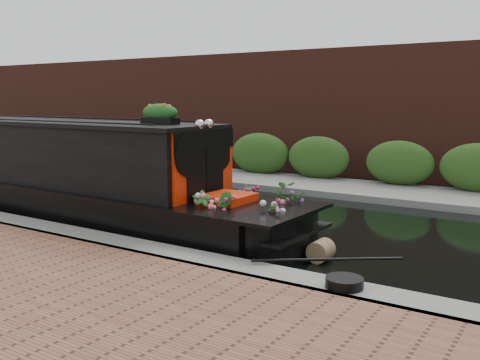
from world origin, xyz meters
The scene contains 8 objects.
ground centered at (0.00, 0.00, 0.00)m, with size 80.00×80.00×0.00m, color black.
near_bank_coping centered at (0.00, -3.30, 0.00)m, with size 40.00×0.60×0.50m, color slate.
far_bank_path centered at (0.00, 4.20, 0.00)m, with size 40.00×2.40×0.34m, color slate.
far_hedge centered at (0.00, 5.10, 0.00)m, with size 40.00×1.10×2.80m, color #294D19.
far_brick_wall centered at (0.00, 7.20, 0.00)m, with size 40.00×1.00×8.00m, color #4F241A.
narrowboat centered at (-2.78, -1.79, 0.77)m, with size 11.02×2.20×2.56m.
rope_fender centered at (3.17, -1.80, 0.17)m, with size 0.33×0.33×0.37m, color brown.
coiled_mooring_rope centered at (4.16, -3.32, 0.31)m, with size 0.45×0.45×0.12m, color black.
Camera 1 is at (6.41, -9.03, 2.46)m, focal length 40.00 mm.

